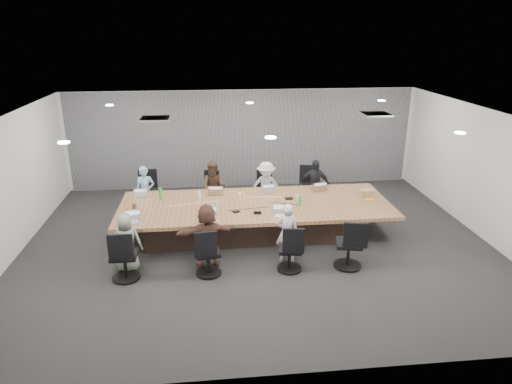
{
  "coord_description": "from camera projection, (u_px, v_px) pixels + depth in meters",
  "views": [
    {
      "loc": [
        -1.0,
        -8.9,
        4.42
      ],
      "look_at": [
        0.0,
        0.4,
        1.05
      ],
      "focal_mm": 32.0,
      "sensor_mm": 36.0,
      "label": 1
    }
  ],
  "objects": [
    {
      "name": "chair_5",
      "position": [
        208.0,
        256.0,
        8.56
      ],
      "size": [
        0.58,
        0.58,
        0.77
      ],
      "primitive_type": null,
      "rotation": [
        0.0,
        0.0,
        0.14
      ],
      "color": "black",
      "rests_on": "ground"
    },
    {
      "name": "wall_right",
      "position": [
        485.0,
        175.0,
        9.95
      ],
      "size": [
        0.0,
        8.0,
        2.8
      ],
      "primitive_type": "cube",
      "rotation": [
        1.57,
        0.0,
        -1.57
      ],
      "color": "silver",
      "rests_on": "ground"
    },
    {
      "name": "chair_4",
      "position": [
        124.0,
        259.0,
        8.4
      ],
      "size": [
        0.56,
        0.56,
        0.82
      ],
      "primitive_type": null,
      "rotation": [
        0.0,
        0.0,
        -0.01
      ],
      "color": "black",
      "rests_on": "ground"
    },
    {
      "name": "person_2",
      "position": [
        266.0,
        187.0,
        11.47
      ],
      "size": [
        0.86,
        0.52,
        1.3
      ],
      "primitive_type": "imported",
      "rotation": [
        0.0,
        0.0,
        6.33
      ],
      "color": "#AEB1AE",
      "rests_on": "ground"
    },
    {
      "name": "wall_left",
      "position": [
        5.0,
        191.0,
        8.95
      ],
      "size": [
        0.0,
        8.0,
        2.8
      ],
      "primitive_type": "cube",
      "rotation": [
        1.57,
        0.0,
        1.57
      ],
      "color": "silver",
      "rests_on": "ground"
    },
    {
      "name": "bottle_green_left",
      "position": [
        161.0,
        193.0,
        10.37
      ],
      "size": [
        0.1,
        0.1,
        0.27
      ],
      "primitive_type": "cylinder",
      "rotation": [
        0.0,
        0.0,
        0.35
      ],
      "color": "green",
      "rests_on": "conference_table"
    },
    {
      "name": "laptop_4",
      "position": [
        130.0,
        223.0,
        9.13
      ],
      "size": [
        0.36,
        0.29,
        0.02
      ],
      "primitive_type": "cube",
      "rotation": [
        0.0,
        0.0,
        0.25
      ],
      "color": "#B2B2B7",
      "rests_on": "conference_table"
    },
    {
      "name": "laptop_0",
      "position": [
        142.0,
        195.0,
        10.63
      ],
      "size": [
        0.31,
        0.22,
        0.02
      ],
      "primitive_type": "cube",
      "rotation": [
        0.0,
        0.0,
        3.21
      ],
      "color": "#B2B2B7",
      "rests_on": "conference_table"
    },
    {
      "name": "ceiling",
      "position": [
        258.0,
        115.0,
        8.97
      ],
      "size": [
        10.0,
        8.0,
        0.0
      ],
      "primitive_type": "cube",
      "color": "white",
      "rests_on": "wall_back"
    },
    {
      "name": "mic_right",
      "position": [
        289.0,
        198.0,
        10.4
      ],
      "size": [
        0.18,
        0.14,
        0.03
      ],
      "primitive_type": "cube",
      "rotation": [
        0.0,
        0.0,
        0.18
      ],
      "color": "black",
      "rests_on": "conference_table"
    },
    {
      "name": "mic_left",
      "position": [
        236.0,
        212.0,
        9.66
      ],
      "size": [
        0.17,
        0.14,
        0.03
      ],
      "primitive_type": "cube",
      "rotation": [
        0.0,
        0.0,
        0.37
      ],
      "color": "black",
      "rests_on": "conference_table"
    },
    {
      "name": "chair_2",
      "position": [
        264.0,
        192.0,
        11.89
      ],
      "size": [
        0.56,
        0.56,
        0.75
      ],
      "primitive_type": null,
      "rotation": [
        0.0,
        0.0,
        3.25
      ],
      "color": "black",
      "rests_on": "ground"
    },
    {
      "name": "person_4",
      "position": [
        127.0,
        242.0,
        8.67
      ],
      "size": [
        0.58,
        0.38,
        1.16
      ],
      "primitive_type": "imported",
      "rotation": [
        0.0,
        0.0,
        3.16
      ],
      "color": "gray",
      "rests_on": "ground"
    },
    {
      "name": "snack_packet",
      "position": [
        370.0,
        200.0,
        10.31
      ],
      "size": [
        0.21,
        0.15,
        0.04
      ],
      "primitive_type": "cube",
      "rotation": [
        0.0,
        0.0,
        -0.09
      ],
      "color": "orange",
      "rests_on": "conference_table"
    },
    {
      "name": "chair_1",
      "position": [
        215.0,
        195.0,
        11.77
      ],
      "size": [
        0.59,
        0.59,
        0.72
      ],
      "primitive_type": null,
      "rotation": [
        0.0,
        0.0,
        2.9
      ],
      "color": "black",
      "rests_on": "ground"
    },
    {
      "name": "chair_0",
      "position": [
        148.0,
        195.0,
        11.58
      ],
      "size": [
        0.61,
        0.61,
        0.87
      ],
      "primitive_type": null,
      "rotation": [
        0.0,
        0.0,
        3.18
      ],
      "color": "black",
      "rests_on": "ground"
    },
    {
      "name": "cup_white_near",
      "position": [
        299.0,
        197.0,
        10.37
      ],
      "size": [
        0.11,
        0.11,
        0.1
      ],
      "primitive_type": "cylinder",
      "rotation": [
        0.0,
        0.0,
        -0.42
      ],
      "color": "white",
      "rests_on": "conference_table"
    },
    {
      "name": "canvas_bag",
      "position": [
        366.0,
        193.0,
        10.57
      ],
      "size": [
        0.29,
        0.19,
        0.15
      ],
      "primitive_type": "cube",
      "rotation": [
        0.0,
        0.0,
        0.06
      ],
      "color": "#998562",
      "rests_on": "conference_table"
    },
    {
      "name": "chair_6",
      "position": [
        290.0,
        253.0,
        8.72
      ],
      "size": [
        0.55,
        0.55,
        0.75
      ],
      "primitive_type": null,
      "rotation": [
        0.0,
        0.0,
        -0.1
      ],
      "color": "black",
      "rests_on": "ground"
    },
    {
      "name": "laptop_6",
      "position": [
        282.0,
        216.0,
        9.44
      ],
      "size": [
        0.35,
        0.28,
        0.02
      ],
      "primitive_type": "cube",
      "rotation": [
        0.0,
        0.0,
        -0.24
      ],
      "color": "#B2B2B7",
      "rests_on": "conference_table"
    },
    {
      "name": "laptop_5",
      "position": [
        207.0,
        219.0,
        9.28
      ],
      "size": [
        0.4,
        0.32,
        0.02
      ],
      "primitive_type": "cube",
      "rotation": [
        0.0,
        0.0,
        0.22
      ],
      "color": "#B2B2B7",
      "rests_on": "conference_table"
    },
    {
      "name": "conference_table",
      "position": [
        256.0,
        218.0,
        10.25
      ],
      "size": [
        6.0,
        2.2,
        0.74
      ],
      "color": "#37261E",
      "rests_on": "ground"
    },
    {
      "name": "floor",
      "position": [
        258.0,
        243.0,
        9.92
      ],
      "size": [
        10.0,
        8.0,
        0.0
      ],
      "primitive_type": "cube",
      "color": "#29292A",
      "rests_on": "ground"
    },
    {
      "name": "stapler",
      "position": [
        257.0,
        213.0,
        9.56
      ],
      "size": [
        0.17,
        0.06,
        0.06
      ],
      "primitive_type": "cube",
      "rotation": [
        0.0,
        0.0,
        -0.13
      ],
      "color": "black",
      "rests_on": "conference_table"
    },
    {
      "name": "curtain",
      "position": [
        243.0,
        139.0,
        13.11
      ],
      "size": [
        9.8,
        0.04,
        2.8
      ],
      "primitive_type": "cube",
      "color": "slate",
      "rests_on": "ground"
    },
    {
      "name": "bottle_clear",
      "position": [
        200.0,
        196.0,
        10.29
      ],
      "size": [
        0.08,
        0.08,
        0.21
      ],
      "primitive_type": "cylinder",
      "rotation": [
        0.0,
        0.0,
        -0.42
      ],
      "color": "silver",
      "rests_on": "conference_table"
    },
    {
      "name": "laptop_1",
      "position": [
        215.0,
        192.0,
        10.8
      ],
      "size": [
        0.38,
        0.28,
        0.02
      ],
      "primitive_type": "cube",
      "rotation": [
        0.0,
        0.0,
        3.04
      ],
      "color": "#8C6647",
      "rests_on": "conference_table"
    },
    {
      "name": "person_3",
      "position": [
        314.0,
        185.0,
        11.59
      ],
      "size": [
        0.83,
        0.49,
        1.32
      ],
      "primitive_type": "imported",
      "rotation": [
        0.0,
        0.0,
        6.05
      ],
      "color": "black",
      "rests_on": "ground"
    },
    {
      "name": "person_6",
      "position": [
        287.0,
        233.0,
        8.97
      ],
      "size": [
        0.48,
        0.34,
        1.24
      ],
      "primitive_type": "imported",
      "rotation": [
        0.0,
        0.0,
        3.04
      ],
      "color": "silver",
      "rests_on": "ground"
    },
    {
      "name": "laptop_3",
      "position": [
        320.0,
        189.0,
        11.05
      ],
      "size": [
        0.38,
        0.3,
        0.02
      ],
      "primitive_type": "cube",
      "rotation": [
        0.0,
        0.0,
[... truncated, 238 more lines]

